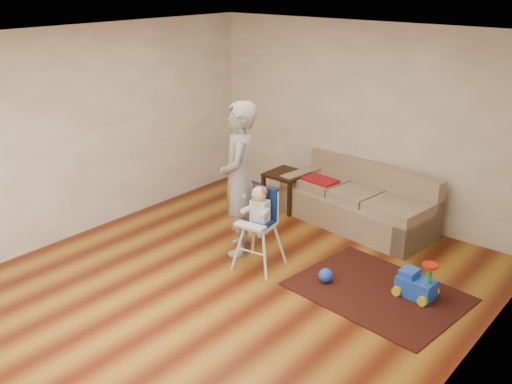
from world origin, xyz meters
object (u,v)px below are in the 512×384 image
Objects in this scene: ride_on_toy at (417,278)px; toy_ball at (326,275)px; side_table at (286,190)px; adult at (239,179)px; sofa at (357,197)px; high_chair at (259,229)px.

ride_on_toy is 2.65× the size of toy_ball.
side_table is at bearing 159.24° from ride_on_toy.
side_table is at bearing 157.97° from adult.
high_chair is (-0.26, -1.78, 0.08)m from sofa.
adult is at bearing -167.53° from ride_on_toy.
ride_on_toy is 1.84m from high_chair.
ride_on_toy is at bearing -23.13° from side_table.
sofa is 1.80m from high_chair.
sofa is 2.15× the size of high_chair.
toy_ball is at bearing 2.78° from high_chair.
adult is (0.40, -1.50, 0.68)m from side_table.
adult reaches higher than ride_on_toy.
sofa is at bearing 118.86° from adult.
high_chair reaches higher than toy_ball.
high_chair is (0.86, -1.67, 0.22)m from side_table.
toy_ball is 0.94m from high_chair.
high_chair is (-0.83, -0.18, 0.40)m from toy_ball.
ride_on_toy is at bearing -32.70° from sofa.
ride_on_toy is at bearing 22.82° from toy_ball.
toy_ball is (0.56, -1.61, -0.31)m from sofa.
sofa is at bearing 72.24° from high_chair.
ride_on_toy is at bearing 8.53° from high_chair.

